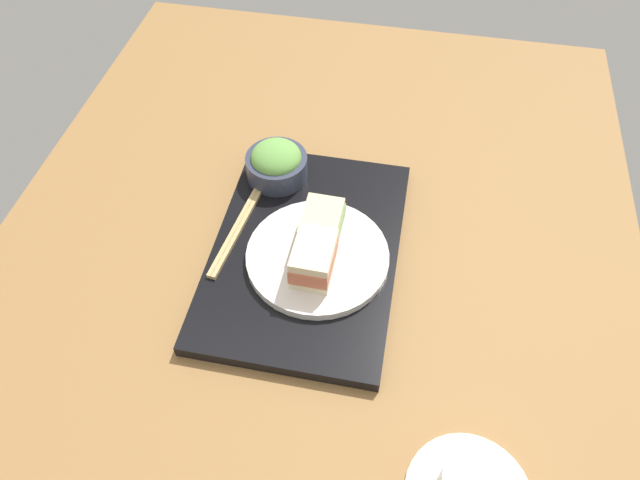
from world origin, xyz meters
The scene contains 7 objects.
ground_plane centered at (0.00, 0.00, -1.50)cm, with size 140.00×100.00×3.00cm, color olive.
serving_tray centered at (-4.81, -0.86, 1.01)cm, with size 39.96×27.52×2.03cm, color black.
sandwich_plate centered at (-2.97, 1.30, 2.69)cm, with size 21.03×21.03×1.33cm, color white.
sandwich_near centered at (-6.28, 1.25, 5.85)cm, with size 8.13×5.96×4.98cm.
sandwich_far centered at (0.34, 1.36, 6.05)cm, with size 8.21×5.69×5.39cm.
salad_bowl centered at (-18.75, -8.59, 4.90)cm, with size 10.07×10.07×6.28cm.
chopsticks_pair centered at (-6.05, -11.84, 2.38)cm, with size 19.20×3.82×0.70cm.
Camera 1 is at (47.55, 11.44, 71.48)cm, focal length 32.83 mm.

